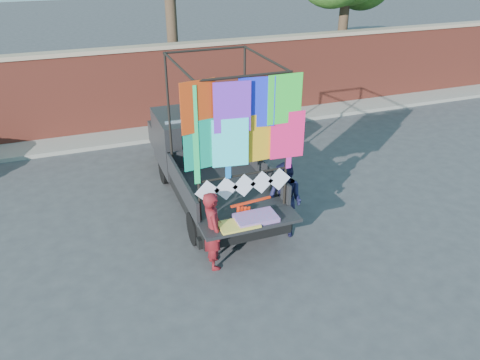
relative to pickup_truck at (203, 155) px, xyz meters
name	(u,v)px	position (x,y,z in m)	size (l,w,h in m)	color
ground	(225,242)	(-0.27, -2.38, -0.88)	(90.00, 90.00, 0.00)	#38383A
brick_wall	(153,87)	(-0.27, 4.62, 0.44)	(30.00, 0.45, 2.61)	#983B2C
curb	(161,132)	(-0.27, 3.92, -0.82)	(30.00, 1.20, 0.12)	gray
pickup_truck	(203,155)	(0.00, 0.00, 0.00)	(2.21, 5.55, 3.50)	black
woman	(213,230)	(-0.71, -3.01, -0.10)	(0.57, 0.37, 1.55)	maroon
man	(285,200)	(0.97, -2.51, -0.08)	(0.78, 0.61, 1.60)	#161738
streamer_bundle	(246,211)	(0.04, -2.77, 0.01)	(0.85, 0.13, 0.59)	red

